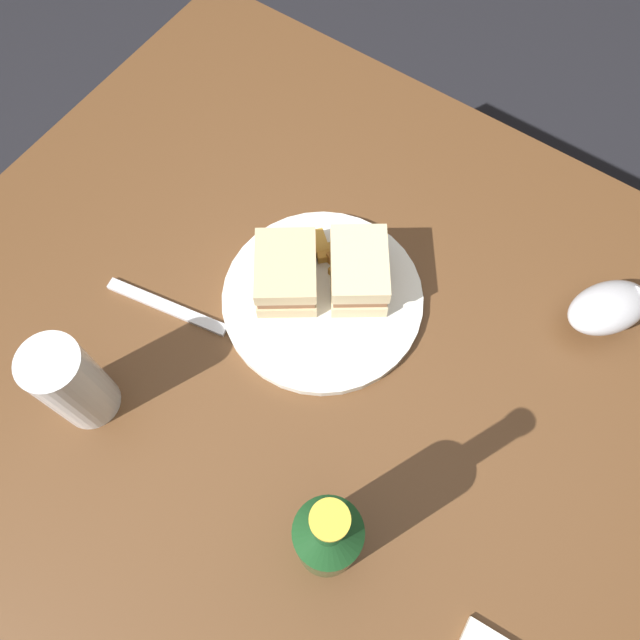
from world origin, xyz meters
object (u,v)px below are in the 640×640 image
pint_glass (75,386)px  gravy_boat (609,307)px  sandwich_half_left (359,271)px  cider_bottle (328,538)px  sandwich_half_right (286,273)px  fork (167,307)px  plate (323,299)px

pint_glass → gravy_boat: 0.68m
sandwich_half_left → cider_bottle: size_ratio=0.49×
sandwich_half_right → cider_bottle: size_ratio=0.49×
cider_bottle → gravy_boat: bearing=72.6°
fork → sandwich_half_left: bearing=-149.4°
gravy_boat → pint_glass: bearing=-135.8°
pint_glass → cider_bottle: size_ratio=0.56×
sandwich_half_left → fork: size_ratio=0.71×
plate → pint_glass: bearing=-119.5°
pint_glass → sandwich_half_right: bearing=68.0°
pint_glass → cider_bottle: cider_bottle is taller
sandwich_half_right → cider_bottle: (0.23, -0.25, 0.06)m
pint_glass → gravy_boat: (0.49, 0.47, -0.02)m
pint_glass → gravy_boat: pint_glass is taller
gravy_boat → cider_bottle: bearing=-107.4°
gravy_boat → fork: size_ratio=0.74×
plate → sandwich_half_left: size_ratio=2.14×
sandwich_half_right → fork: sandwich_half_right is taller
plate → pint_glass: pint_glass is taller
plate → gravy_boat: size_ratio=2.06×
sandwich_half_right → gravy_boat: (0.37, 0.20, -0.00)m
sandwich_half_left → gravy_boat: (0.30, 0.14, -0.01)m
sandwich_half_right → cider_bottle: 0.35m
sandwich_half_left → pint_glass: 0.38m
sandwich_half_left → gravy_boat: 0.33m
sandwich_half_left → sandwich_half_right: sandwich_half_left is taller
sandwich_half_left → sandwich_half_right: 0.10m
plate → fork: 0.21m
gravy_boat → sandwich_half_left: bearing=-154.2°
sandwich_half_left → pint_glass: size_ratio=0.87×
sandwich_half_left → fork: sandwich_half_left is taller
fork → gravy_boat: bearing=-158.0°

